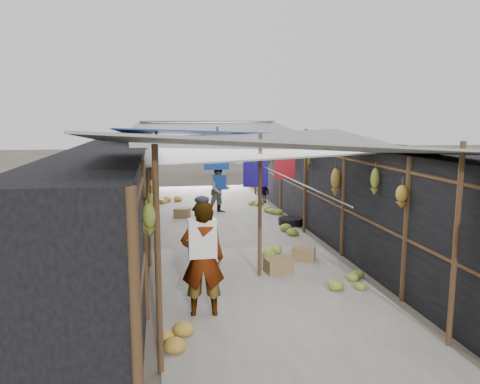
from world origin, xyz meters
TOP-DOWN VIEW (x-y plane):
  - ground at (0.00, 0.00)m, footprint 80.00×80.00m
  - aisle_slab at (0.00, 6.50)m, footprint 3.60×16.00m
  - stall_left at (-2.70, 6.50)m, footprint 1.40×15.00m
  - stall_right at (2.70, 6.50)m, footprint 1.40×15.00m
  - crate_near at (0.38, 3.11)m, footprint 0.52×0.44m
  - crate_mid at (1.10, 3.81)m, footprint 0.56×0.52m
  - crate_back at (-1.13, 8.33)m, footprint 0.52×0.46m
  - black_basin at (1.70, 6.88)m, footprint 0.66×0.66m
  - vendor_elderly at (-1.17, 1.48)m, footprint 0.66×0.46m
  - shopper_blue at (0.03, 8.84)m, footprint 0.84×0.75m
  - vendor_seated at (1.70, 10.17)m, footprint 0.55×0.64m
  - market_canopy at (0.03, 6.85)m, footprint 5.62×15.20m
  - hanging_bananas at (-0.07, 6.67)m, footprint 3.96×14.42m
  - floor_bananas at (0.43, 5.89)m, footprint 3.88×10.57m

SIDE VIEW (x-z plane):
  - ground at x=0.00m, z-range 0.00..0.00m
  - aisle_slab at x=0.00m, z-range 0.00..0.02m
  - black_basin at x=1.70m, z-range 0.00..0.20m
  - crate_mid at x=1.10m, z-range 0.00..0.27m
  - crate_near at x=0.38m, z-range 0.00..0.28m
  - crate_back at x=-1.13m, z-range 0.00..0.29m
  - floor_bananas at x=0.43m, z-range -0.02..0.32m
  - vendor_seated at x=1.70m, z-range 0.00..0.86m
  - shopper_blue at x=0.03m, z-range 0.00..1.41m
  - vendor_elderly at x=-1.17m, z-range 0.00..1.72m
  - stall_left at x=-2.70m, z-range 0.00..2.30m
  - stall_right at x=2.70m, z-range 0.00..2.30m
  - hanging_bananas at x=-0.07m, z-range 1.24..2.05m
  - market_canopy at x=0.03m, z-range 1.02..3.79m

